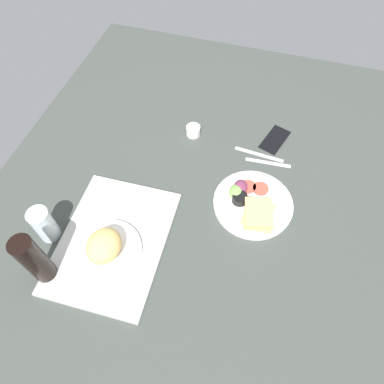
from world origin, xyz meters
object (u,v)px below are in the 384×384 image
Objects in this scene: drinking_glass at (44,225)px; serving_tray at (113,241)px; cell_phone at (275,139)px; plate_with_salad at (252,204)px; knife at (259,154)px; espresso_cup at (193,131)px; fork at (268,163)px; soda_bottle at (35,261)px; bread_plate_near at (105,248)px.

serving_tray is at bearing -81.32° from drinking_glass.
serving_tray is 73.21cm from cell_phone.
knife is (23.67, 1.58, -1.50)cm from plate_with_salad.
cell_phone reaches higher than knife.
espresso_cup is at bearing 119.19° from cell_phone.
plate_with_salad is at bearing 79.51° from fork.
serving_tray is 2.04× the size of soda_bottle.
bread_plate_near is 1.62× the size of drinking_glass.
bread_plate_near is at bearing 59.13° from knife.
soda_bottle reaches higher than fork.
plate_with_salad reaches higher than knife.
fork is at bearing -6.67° from plate_with_salad.
serving_tray is 63.02cm from knife.
serving_tray is at bearing 43.98° from fork.
plate_with_salad is 1.90× the size of cell_phone.
espresso_cup is (57.39, -11.15, -3.21)cm from bread_plate_near.
plate_with_salad is 4.89× the size of espresso_cup.
fork is at bearing -42.20° from serving_tray.
soda_bottle reaches higher than espresso_cup.
serving_tray reaches higher than knife.
drinking_glass is at bearing 34.47° from fork.
soda_bottle is at bearing 159.16° from espresso_cup.
bread_plate_near is 50.50cm from plate_with_salad.
cell_phone is at bearing -112.08° from knife.
bread_plate_near is at bearing 164.06° from cell_phone.
espresso_cup is 32.49cm from cell_phone.
soda_bottle is (-15.77, 14.87, 10.20)cm from serving_tray.
plate_with_salad is 39.29cm from espresso_cup.
knife is 10.37cm from cell_phone.
serving_tray is at bearing 167.97° from espresso_cup.
plate_with_salad is at bearing -167.15° from cell_phone.
bread_plate_near is 1.51× the size of cell_phone.
knife is at bearing -39.12° from soda_bottle.
serving_tray is 6.27cm from bread_plate_near.
soda_bottle is 74.05cm from espresso_cup.
knife is (3.00, 4.00, 0.00)cm from fork.
cell_phone is (32.95, -3.03, -1.35)cm from plate_with_salad.
espresso_cup reaches higher than knife.
knife is at bearing -48.24° from drinking_glass.
plate_with_salad is at bearing -64.27° from drinking_glass.
fork is at bearing -100.95° from espresso_cup.
plate_with_salad is 67.92cm from drinking_glass.
fork is at bearing 147.49° from knife.
soda_bottle reaches higher than serving_tray.
cell_phone is at bearing -5.26° from plate_with_salad.
serving_tray is at bearing 162.02° from cell_phone.
soda_bottle reaches higher than plate_with_salad.
plate_with_salad is at bearing -52.63° from soda_bottle.
serving_tray is 23.96cm from soda_bottle.
serving_tray is 2.07× the size of bread_plate_near.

